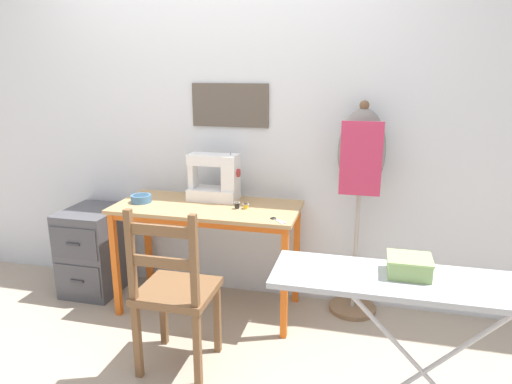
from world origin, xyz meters
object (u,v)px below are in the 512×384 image
dress_form (361,166)px  ironing_board (432,291)px  thread_spool_mid_table (246,206)px  filing_cabinet (95,250)px  storage_box (409,266)px  scissors (276,220)px  thread_spool_near_machine (237,206)px  fabric_bowl (141,198)px  wooden_chair (175,293)px  sewing_machine (217,179)px

dress_form → ironing_board: bearing=-74.7°
thread_spool_mid_table → filing_cabinet: bearing=176.3°
filing_cabinet → storage_box: 2.39m
scissors → ironing_board: ironing_board is taller
storage_box → scissors: bearing=133.4°
thread_spool_near_machine → thread_spool_mid_table: 0.06m
ironing_board → filing_cabinet: bearing=155.2°
fabric_bowl → filing_cabinet: size_ratio=0.22×
filing_cabinet → ironing_board: (2.20, -1.02, 0.45)m
wooden_chair → ironing_board: size_ratio=0.75×
ironing_board → storage_box: bearing=158.5°
fabric_bowl → storage_box: storage_box is taller
fabric_bowl → scissors: fabric_bowl is taller
sewing_machine → scissors: size_ratio=2.99×
wooden_chair → fabric_bowl: bearing=128.8°
ironing_board → dress_form: bearing=105.3°
sewing_machine → fabric_bowl: size_ratio=2.57×
sewing_machine → filing_cabinet: size_ratio=0.56×
fabric_bowl → wooden_chair: wooden_chair is taller
filing_cabinet → scissors: bearing=-10.0°
filing_cabinet → storage_box: storage_box is taller
sewing_machine → thread_spool_mid_table: size_ratio=8.86×
wooden_chair → storage_box: (1.15, -0.26, 0.39)m
thread_spool_mid_table → storage_box: (0.93, -0.91, 0.08)m
fabric_bowl → filing_cabinet: 0.66m
filing_cabinet → dress_form: 2.02m
fabric_bowl → wooden_chair: size_ratio=0.14×
fabric_bowl → storage_box: 1.87m
wooden_chair → thread_spool_mid_table: bearing=71.2°
dress_form → thread_spool_near_machine: bearing=-163.1°
fabric_bowl → dress_form: bearing=9.6°
thread_spool_near_machine → wooden_chair: 0.73m
fabric_bowl → wooden_chair: bearing=-51.2°
thread_spool_mid_table → wooden_chair: (-0.22, -0.65, -0.31)m
scissors → storage_box: size_ratio=0.67×
thread_spool_near_machine → storage_box: 1.33m
scissors → dress_form: (0.47, 0.39, 0.27)m
thread_spool_mid_table → storage_box: 1.30m
fabric_bowl → storage_box: size_ratio=0.78×
scissors → thread_spool_mid_table: bearing=143.1°
filing_cabinet → sewing_machine: bearing=4.7°
thread_spool_near_machine → storage_box: bearing=-42.4°
sewing_machine → wooden_chair: 0.92m
sewing_machine → ironing_board: (1.26, -1.10, -0.13)m
fabric_bowl → thread_spool_mid_table: (0.72, 0.02, -0.01)m
sewing_machine → fabric_bowl: bearing=-159.4°
dress_form → storage_box: 1.16m
storage_box → sewing_machine: bearing=137.8°
wooden_chair → storage_box: 1.24m
wooden_chair → dress_form: bearing=43.2°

